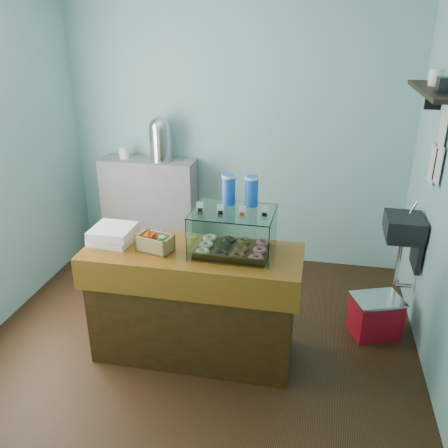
% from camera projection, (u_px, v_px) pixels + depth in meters
% --- Properties ---
extents(ground, '(3.50, 3.50, 0.00)m').
position_uv_depth(ground, '(203.00, 333.00, 4.02)').
color(ground, black).
rests_on(ground, ground).
extents(room_shell, '(3.54, 3.04, 2.82)m').
position_uv_depth(room_shell, '(202.00, 133.00, 3.35)').
color(room_shell, '#81B8BC').
rests_on(room_shell, ground).
extents(counter, '(1.60, 0.60, 0.90)m').
position_uv_depth(counter, '(194.00, 303.00, 3.61)').
color(counter, '#40250C').
rests_on(counter, ground).
extents(back_shelf, '(1.00, 0.32, 1.10)m').
position_uv_depth(back_shelf, '(150.00, 209.00, 5.15)').
color(back_shelf, gray).
rests_on(back_shelf, ground).
extents(display_case, '(0.59, 0.44, 0.54)m').
position_uv_depth(display_case, '(235.00, 228.00, 3.38)').
color(display_case, '#341C0F').
rests_on(display_case, counter).
extents(condiment_crate, '(0.28, 0.21, 0.17)m').
position_uv_depth(condiment_crate, '(154.00, 243.00, 3.42)').
color(condiment_crate, '#A58552').
rests_on(condiment_crate, counter).
extents(pastry_boxes, '(0.32, 0.32, 0.12)m').
position_uv_depth(pastry_boxes, '(113.00, 234.00, 3.56)').
color(pastry_boxes, white).
rests_on(pastry_boxes, counter).
extents(coffee_urn, '(0.25, 0.25, 0.46)m').
position_uv_depth(coffee_urn, '(160.00, 138.00, 4.81)').
color(coffee_urn, silver).
rests_on(coffee_urn, back_shelf).
extents(red_cooler, '(0.47, 0.42, 0.35)m').
position_uv_depth(red_cooler, '(375.00, 316.00, 3.95)').
color(red_cooler, '#AC0D1E').
rests_on(red_cooler, ground).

